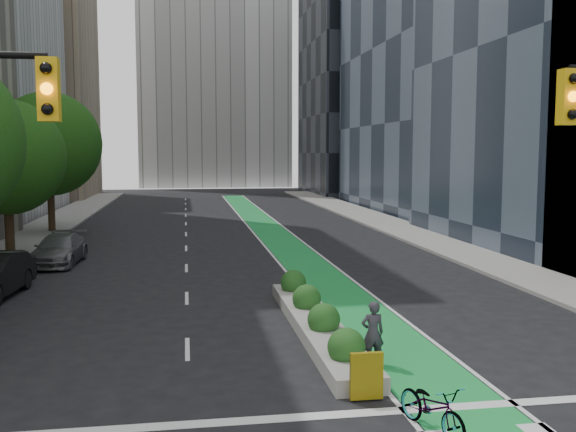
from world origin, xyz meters
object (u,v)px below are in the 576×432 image
object	(u,v)px
bicycle	(432,407)
parked_car_left_far	(59,249)
cyclist	(373,333)
median_planter	(316,320)

from	to	relation	value
bicycle	parked_car_left_far	world-z (taller)	parked_car_left_far
bicycle	cyclist	world-z (taller)	cyclist
cyclist	median_planter	bearing A→B (deg)	-76.40
bicycle	cyclist	bearing A→B (deg)	72.48
cyclist	parked_car_left_far	world-z (taller)	cyclist
cyclist	parked_car_left_far	bearing A→B (deg)	-58.40
median_planter	bicycle	distance (m)	6.91
median_planter	cyclist	bearing A→B (deg)	-75.06
median_planter	bicycle	bearing A→B (deg)	-83.36
bicycle	parked_car_left_far	xyz separation A→B (m)	(-10.34, 19.83, 0.20)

